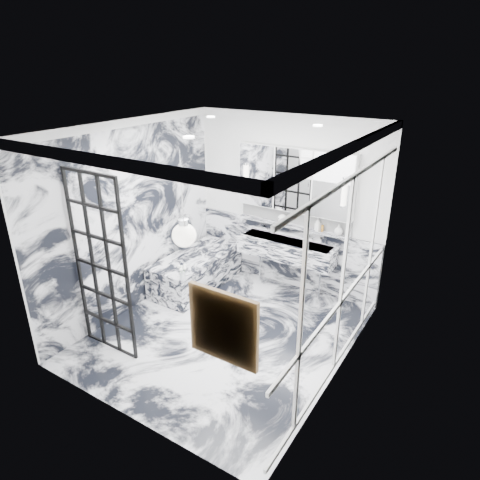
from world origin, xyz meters
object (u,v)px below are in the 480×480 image
Objects in this scene: trough_sink at (287,249)px; mirror_cabinet at (295,180)px; bathtub at (196,270)px; crittall_door at (101,267)px.

trough_sink is 1.10m from mirror_cabinet.
trough_sink is at bearing -90.00° from mirror_cabinet.
bathtub is at bearing -147.94° from mirror_cabinet.
crittall_door is 3.11m from mirror_cabinet.
crittall_door is at bearing -115.62° from trough_sink.
mirror_cabinet reaches higher than trough_sink.
trough_sink reaches higher than bathtub.
crittall_door is 2.15m from bathtub.
crittall_door is 1.47× the size of trough_sink.
crittall_door reaches higher than mirror_cabinet.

